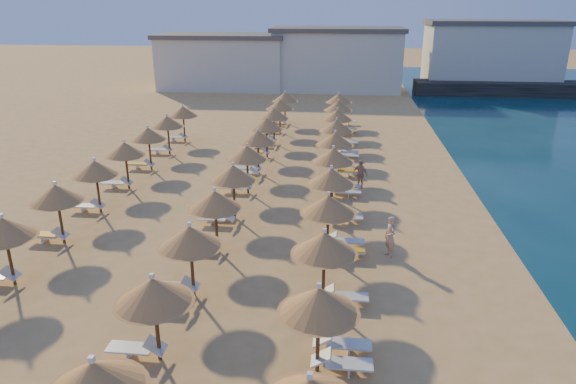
# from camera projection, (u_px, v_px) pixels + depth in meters

# --- Properties ---
(ground) EXTENTS (220.00, 220.00, 0.00)m
(ground) POSITION_uv_depth(u_px,v_px,m) (278.00, 253.00, 21.61)
(ground) COLOR #E4A564
(ground) RESTS_ON ground
(jetty) EXTENTS (30.09, 4.77, 1.50)m
(jetty) POSITION_uv_depth(u_px,v_px,m) (548.00, 89.00, 58.77)
(jetty) COLOR black
(jetty) RESTS_ON ground
(hotel_blocks) EXTENTS (47.91, 11.09, 8.10)m
(hotel_blocks) POSITION_uv_depth(u_px,v_px,m) (359.00, 58.00, 62.37)
(hotel_blocks) COLOR beige
(hotel_blocks) RESTS_ON ground
(parasol_row_east) EXTENTS (2.31, 41.64, 2.86)m
(parasol_row_east) POSITION_uv_depth(u_px,v_px,m) (332.00, 166.00, 25.59)
(parasol_row_east) COLOR brown
(parasol_row_east) RESTS_ON ground
(parasol_row_west) EXTENTS (2.31, 41.64, 2.86)m
(parasol_row_west) POSITION_uv_depth(u_px,v_px,m) (241.00, 163.00, 26.07)
(parasol_row_west) COLOR brown
(parasol_row_west) RESTS_ON ground
(parasol_row_inland) EXTENTS (2.31, 27.34, 2.86)m
(parasol_row_inland) POSITION_uv_depth(u_px,v_px,m) (111.00, 159.00, 26.78)
(parasol_row_inland) COLOR brown
(parasol_row_inland) RESTS_ON ground
(loungers) EXTENTS (14.69, 39.88, 0.66)m
(loungers) POSITION_uv_depth(u_px,v_px,m) (251.00, 201.00, 26.47)
(loungers) COLOR silver
(loungers) RESTS_ON ground
(beachgoer_a) EXTENTS (0.63, 0.75, 1.76)m
(beachgoer_a) POSITION_uv_depth(u_px,v_px,m) (390.00, 237.00, 21.08)
(beachgoer_a) COLOR tan
(beachgoer_a) RESTS_ON ground
(beachgoer_c) EXTENTS (1.02, 0.86, 1.63)m
(beachgoer_c) POSITION_uv_depth(u_px,v_px,m) (360.00, 174.00, 29.11)
(beachgoer_c) COLOR tan
(beachgoer_c) RESTS_ON ground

